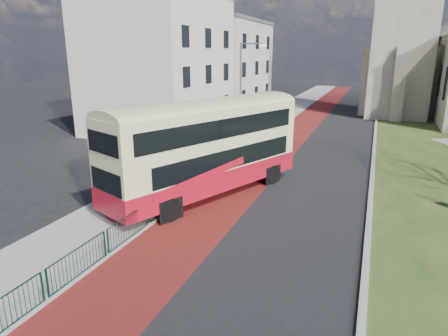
% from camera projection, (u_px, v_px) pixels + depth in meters
% --- Properties ---
extents(ground, '(160.00, 160.00, 0.00)m').
position_uv_depth(ground, '(203.00, 246.00, 15.79)').
color(ground, black).
rests_on(ground, ground).
extents(road_carriageway, '(9.00, 120.00, 0.01)m').
position_uv_depth(road_carriageway, '(316.00, 144.00, 33.23)').
color(road_carriageway, black).
rests_on(road_carriageway, ground).
extents(bus_lane, '(3.40, 120.00, 0.01)m').
position_uv_depth(bus_lane, '(284.00, 142.00, 34.15)').
color(bus_lane, '#591414').
rests_on(bus_lane, ground).
extents(pavement_west, '(4.00, 120.00, 0.12)m').
position_uv_depth(pavement_west, '(242.00, 138.00, 35.43)').
color(pavement_west, gray).
rests_on(pavement_west, ground).
extents(kerb_west, '(0.25, 120.00, 0.13)m').
position_uv_depth(kerb_west, '(263.00, 139.00, 34.75)').
color(kerb_west, '#999993').
rests_on(kerb_west, ground).
extents(kerb_east, '(0.25, 80.00, 0.13)m').
position_uv_depth(kerb_east, '(375.00, 143.00, 33.44)').
color(kerb_east, '#999993').
rests_on(kerb_east, ground).
extents(pedestrian_railing, '(0.07, 24.00, 1.12)m').
position_uv_depth(pedestrian_railing, '(181.00, 192.00, 20.23)').
color(pedestrian_railing, '#0B3321').
rests_on(pedestrian_railing, ground).
extents(street_block_near, '(10.30, 14.30, 13.00)m').
position_uv_depth(street_block_near, '(160.00, 61.00, 38.48)').
color(street_block_near, silver).
rests_on(street_block_near, ground).
extents(street_block_far, '(10.30, 16.30, 11.50)m').
position_uv_depth(street_block_far, '(220.00, 65.00, 53.06)').
color(street_block_far, '#BEB5A1').
rests_on(street_block_far, ground).
extents(streetlamp, '(2.13, 0.18, 8.00)m').
position_uv_depth(streetlamp, '(242.00, 88.00, 32.14)').
color(streetlamp, gray).
rests_on(streetlamp, pavement_west).
extents(bus, '(7.13, 11.84, 4.90)m').
position_uv_depth(bus, '(207.00, 144.00, 20.60)').
color(bus, '#A90F20').
rests_on(bus, ground).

